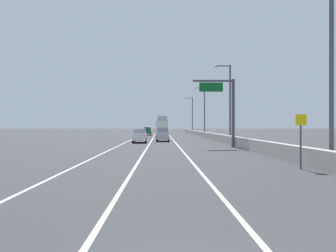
{
  "coord_description": "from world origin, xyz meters",
  "views": [
    {
      "loc": [
        -0.52,
        -3.59,
        2.39
      ],
      "look_at": [
        0.7,
        47.63,
        2.29
      ],
      "focal_mm": 32.05,
      "sensor_mm": 36.0,
      "label": 1
    }
  ],
  "objects_px": {
    "lamp_post_right_fourth": "(192,113)",
    "car_green_1": "(147,131)",
    "car_silver_0": "(163,134)",
    "car_white_2": "(140,136)",
    "speed_advisory_sign": "(301,137)",
    "lamp_post_right_second": "(228,98)",
    "lamp_post_right_near": "(327,60)",
    "box_truck": "(162,127)",
    "lamp_post_right_third": "(203,108)",
    "overhead_sign_gantry": "(227,104)"
  },
  "relations": [
    {
      "from": "lamp_post_right_second",
      "to": "lamp_post_right_near",
      "type": "bearing_deg",
      "value": -89.4
    },
    {
      "from": "car_green_1",
      "to": "car_white_2",
      "type": "height_order",
      "value": "car_green_1"
    },
    {
      "from": "box_truck",
      "to": "car_green_1",
      "type": "bearing_deg",
      "value": 110.53
    },
    {
      "from": "lamp_post_right_third",
      "to": "box_truck",
      "type": "height_order",
      "value": "lamp_post_right_third"
    },
    {
      "from": "lamp_post_right_near",
      "to": "lamp_post_right_third",
      "type": "xyz_separation_m",
      "value": [
        -0.27,
        46.1,
        0.0
      ]
    },
    {
      "from": "lamp_post_right_second",
      "to": "box_truck",
      "type": "xyz_separation_m",
      "value": [
        -8.6,
        23.51,
        -3.95
      ]
    },
    {
      "from": "overhead_sign_gantry",
      "to": "speed_advisory_sign",
      "type": "height_order",
      "value": "overhead_sign_gantry"
    },
    {
      "from": "overhead_sign_gantry",
      "to": "car_silver_0",
      "type": "height_order",
      "value": "overhead_sign_gantry"
    },
    {
      "from": "speed_advisory_sign",
      "to": "car_silver_0",
      "type": "xyz_separation_m",
      "value": [
        -7.41,
        28.96,
        -0.72
      ]
    },
    {
      "from": "car_silver_0",
      "to": "box_truck",
      "type": "relative_size",
      "value": 0.48
    },
    {
      "from": "box_truck",
      "to": "lamp_post_right_fourth",
      "type": "bearing_deg",
      "value": 69.41
    },
    {
      "from": "lamp_post_right_second",
      "to": "car_white_2",
      "type": "bearing_deg",
      "value": 168.5
    },
    {
      "from": "lamp_post_right_third",
      "to": "car_green_1",
      "type": "relative_size",
      "value": 2.38
    },
    {
      "from": "lamp_post_right_near",
      "to": "lamp_post_right_third",
      "type": "distance_m",
      "value": 46.1
    },
    {
      "from": "lamp_post_right_second",
      "to": "overhead_sign_gantry",
      "type": "bearing_deg",
      "value": -104.26
    },
    {
      "from": "lamp_post_right_second",
      "to": "box_truck",
      "type": "relative_size",
      "value": 1.14
    },
    {
      "from": "lamp_post_right_second",
      "to": "car_green_1",
      "type": "relative_size",
      "value": 2.38
    },
    {
      "from": "lamp_post_right_third",
      "to": "lamp_post_right_second",
      "type": "bearing_deg",
      "value": -89.93
    },
    {
      "from": "overhead_sign_gantry",
      "to": "lamp_post_right_second",
      "type": "bearing_deg",
      "value": 75.74
    },
    {
      "from": "lamp_post_right_fourth",
      "to": "car_silver_0",
      "type": "relative_size",
      "value": 2.39
    },
    {
      "from": "car_green_1",
      "to": "lamp_post_right_near",
      "type": "bearing_deg",
      "value": -77.53
    },
    {
      "from": "car_white_2",
      "to": "box_truck",
      "type": "distance_m",
      "value": 21.38
    },
    {
      "from": "car_green_1",
      "to": "car_white_2",
      "type": "relative_size",
      "value": 0.98
    },
    {
      "from": "lamp_post_right_second",
      "to": "car_green_1",
      "type": "height_order",
      "value": "lamp_post_right_second"
    },
    {
      "from": "speed_advisory_sign",
      "to": "lamp_post_right_near",
      "type": "xyz_separation_m",
      "value": [
        1.43,
        -0.04,
        4.22
      ]
    },
    {
      "from": "speed_advisory_sign",
      "to": "lamp_post_right_fourth",
      "type": "distance_m",
      "value": 69.25
    },
    {
      "from": "lamp_post_right_fourth",
      "to": "car_silver_0",
      "type": "height_order",
      "value": "lamp_post_right_fourth"
    },
    {
      "from": "lamp_post_right_fourth",
      "to": "car_green_1",
      "type": "distance_m",
      "value": 18.48
    },
    {
      "from": "lamp_post_right_third",
      "to": "car_silver_0",
      "type": "relative_size",
      "value": 2.39
    },
    {
      "from": "lamp_post_right_third",
      "to": "lamp_post_right_fourth",
      "type": "distance_m",
      "value": 23.05
    },
    {
      "from": "lamp_post_right_third",
      "to": "car_silver_0",
      "type": "height_order",
      "value": "lamp_post_right_third"
    },
    {
      "from": "overhead_sign_gantry",
      "to": "box_truck",
      "type": "bearing_deg",
      "value": 103.09
    },
    {
      "from": "car_green_1",
      "to": "speed_advisory_sign",
      "type": "bearing_deg",
      "value": -78.93
    },
    {
      "from": "car_silver_0",
      "to": "car_green_1",
      "type": "distance_m",
      "value": 27.28
    },
    {
      "from": "lamp_post_right_second",
      "to": "car_white_2",
      "type": "distance_m",
      "value": 13.07
    },
    {
      "from": "lamp_post_right_fourth",
      "to": "car_white_2",
      "type": "xyz_separation_m",
      "value": [
        -11.72,
        -43.69,
        -5.01
      ]
    },
    {
      "from": "lamp_post_right_near",
      "to": "box_truck",
      "type": "bearing_deg",
      "value": 100.75
    },
    {
      "from": "speed_advisory_sign",
      "to": "box_truck",
      "type": "relative_size",
      "value": 0.33
    },
    {
      "from": "lamp_post_right_near",
      "to": "car_green_1",
      "type": "relative_size",
      "value": 2.38
    },
    {
      "from": "car_white_2",
      "to": "lamp_post_right_near",
      "type": "bearing_deg",
      "value": -64.63
    },
    {
      "from": "speed_advisory_sign",
      "to": "car_white_2",
      "type": "relative_size",
      "value": 0.67
    },
    {
      "from": "lamp_post_right_third",
      "to": "car_green_1",
      "type": "height_order",
      "value": "lamp_post_right_third"
    },
    {
      "from": "car_silver_0",
      "to": "car_white_2",
      "type": "relative_size",
      "value": 0.97
    },
    {
      "from": "speed_advisory_sign",
      "to": "car_silver_0",
      "type": "bearing_deg",
      "value": 104.35
    },
    {
      "from": "lamp_post_right_fourth",
      "to": "car_white_2",
      "type": "distance_m",
      "value": 45.51
    },
    {
      "from": "lamp_post_right_third",
      "to": "car_white_2",
      "type": "xyz_separation_m",
      "value": [
        -11.8,
        -20.64,
        -5.01
      ]
    },
    {
      "from": "lamp_post_right_near",
      "to": "overhead_sign_gantry",
      "type": "bearing_deg",
      "value": 96.45
    },
    {
      "from": "car_green_1",
      "to": "box_truck",
      "type": "xyz_separation_m",
      "value": [
        3.55,
        -9.49,
        1.06
      ]
    },
    {
      "from": "lamp_post_right_second",
      "to": "car_white_2",
      "type": "height_order",
      "value": "lamp_post_right_second"
    },
    {
      "from": "overhead_sign_gantry",
      "to": "car_white_2",
      "type": "bearing_deg",
      "value": 139.04
    }
  ]
}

